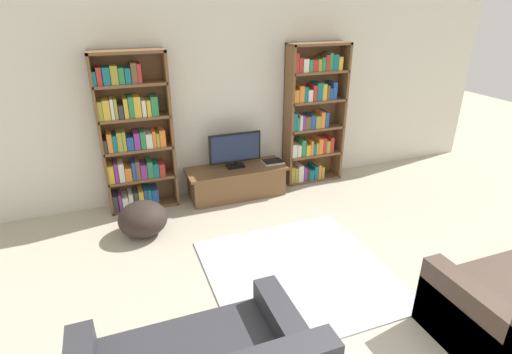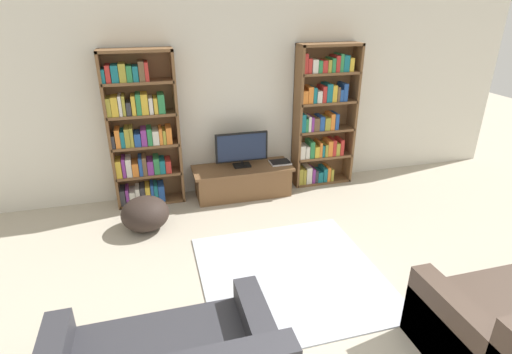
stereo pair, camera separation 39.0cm
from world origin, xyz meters
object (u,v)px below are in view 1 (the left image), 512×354
(tv_stand, at_px, (237,181))
(beanbag_ottoman, at_px, (143,219))
(bookshelf_right, at_px, (312,116))
(laptop, at_px, (273,162))
(bookshelf_left, at_px, (134,137))
(television, at_px, (235,149))

(tv_stand, xyz_separation_m, beanbag_ottoman, (-1.37, -0.60, -0.01))
(bookshelf_right, height_order, beanbag_ottoman, bookshelf_right)
(tv_stand, distance_m, laptop, 0.60)
(bookshelf_right, xyz_separation_m, laptop, (-0.68, -0.15, -0.57))
(bookshelf_left, height_order, laptop, bookshelf_left)
(bookshelf_right, relative_size, laptop, 7.10)
(television, bearing_deg, bookshelf_left, 175.07)
(television, height_order, laptop, television)
(bookshelf_right, distance_m, laptop, 0.90)
(tv_stand, distance_m, television, 0.48)
(tv_stand, height_order, beanbag_ottoman, tv_stand)
(bookshelf_right, xyz_separation_m, television, (-1.24, -0.11, -0.32))
(bookshelf_left, relative_size, bookshelf_right, 1.00)
(laptop, bearing_deg, television, 176.57)
(bookshelf_left, height_order, bookshelf_right, same)
(bookshelf_left, xyz_separation_m, laptop, (1.87, -0.15, -0.55))
(bookshelf_left, distance_m, laptop, 1.96)
(bookshelf_right, height_order, television, bookshelf_right)
(tv_stand, relative_size, television, 1.89)
(television, xyz_separation_m, beanbag_ottoman, (-1.37, -0.64, -0.48))
(television, xyz_separation_m, laptop, (0.56, -0.03, -0.25))
(bookshelf_left, distance_m, television, 1.35)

